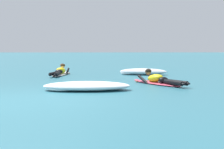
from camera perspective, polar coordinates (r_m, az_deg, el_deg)
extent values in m
plane|color=#2D6B7A|center=(17.51, -6.98, 0.81)|extent=(120.00, 120.00, 0.00)
ellipsoid|color=#E54C66|center=(10.79, 7.89, -1.52)|extent=(1.59, 2.20, 0.07)
ellipsoid|color=#E54C66|center=(11.63, 4.46, -0.98)|extent=(0.26, 0.26, 0.06)
ellipsoid|color=yellow|center=(10.81, 7.73, -0.63)|extent=(0.69, 0.79, 0.35)
ellipsoid|color=black|center=(10.52, 9.10, -0.96)|extent=(0.44, 0.41, 0.20)
cylinder|color=black|center=(10.06, 10.85, -1.42)|extent=(0.50, 0.79, 0.14)
ellipsoid|color=black|center=(9.75, 12.38, -1.65)|extent=(0.20, 0.24, 0.08)
cylinder|color=black|center=(10.17, 11.51, -1.37)|extent=(0.57, 0.75, 0.14)
ellipsoid|color=black|center=(9.90, 13.24, -1.57)|extent=(0.20, 0.24, 0.08)
cylinder|color=black|center=(10.97, 5.58, -0.95)|extent=(0.37, 0.53, 0.33)
sphere|color=#8C6647|center=(11.27, 4.43, -1.29)|extent=(0.09, 0.09, 0.09)
cylinder|color=black|center=(11.23, 7.42, -0.83)|extent=(0.37, 0.53, 0.33)
sphere|color=#8C6647|center=(11.51, 6.30, -1.18)|extent=(0.09, 0.09, 0.09)
sphere|color=#8C6647|center=(11.10, 6.42, 0.48)|extent=(0.21, 0.21, 0.21)
ellipsoid|color=black|center=(11.09, 6.48, 0.62)|extent=(0.29, 0.28, 0.16)
ellipsoid|color=white|center=(14.37, -9.11, 0.05)|extent=(0.75, 2.33, 0.07)
ellipsoid|color=white|center=(15.43, -8.16, 0.42)|extent=(0.20, 0.22, 0.06)
ellipsoid|color=yellow|center=(14.41, -9.07, 0.72)|extent=(0.46, 0.67, 0.34)
ellipsoid|color=black|center=(14.05, -9.42, 0.49)|extent=(0.37, 0.31, 0.20)
cylinder|color=black|center=(13.51, -10.35, 0.17)|extent=(0.28, 0.89, 0.14)
ellipsoid|color=black|center=(13.10, -10.94, 0.01)|extent=(0.12, 0.23, 0.08)
cylinder|color=black|center=(13.47, -9.69, 0.17)|extent=(0.18, 0.88, 0.14)
ellipsoid|color=black|center=(13.04, -10.06, 0.01)|extent=(0.12, 0.23, 0.08)
cylinder|color=black|center=(14.81, -9.58, 0.51)|extent=(0.15, 0.58, 0.33)
sphere|color=tan|center=(15.18, -9.23, 0.24)|extent=(0.09, 0.09, 0.09)
cylinder|color=black|center=(14.68, -7.93, 0.49)|extent=(0.15, 0.58, 0.33)
sphere|color=tan|center=(15.04, -7.64, 0.22)|extent=(0.09, 0.09, 0.09)
sphere|color=tan|center=(14.76, -8.74, 1.53)|extent=(0.21, 0.21, 0.21)
ellipsoid|color=#47331E|center=(14.74, -8.76, 1.64)|extent=(0.24, 0.22, 0.16)
ellipsoid|color=white|center=(9.15, -4.49, -2.04)|extent=(2.49, 1.07, 0.26)
ellipsoid|color=white|center=(9.31, -0.64, -2.15)|extent=(0.94, 0.60, 0.18)
ellipsoid|color=white|center=(9.12, -9.17, -2.48)|extent=(0.99, 0.73, 0.14)
ellipsoid|color=white|center=(14.38, 5.55, 0.52)|extent=(2.20, 1.19, 0.28)
ellipsoid|color=white|center=(14.49, 7.63, 0.36)|extent=(0.84, 0.61, 0.20)
ellipsoid|color=white|center=(14.36, 3.03, 0.27)|extent=(0.82, 0.55, 0.16)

